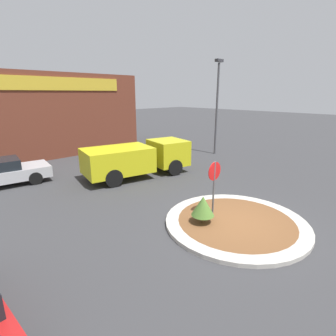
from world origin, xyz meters
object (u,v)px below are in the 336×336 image
Objects in this scene: parked_sedan_silver at (0,173)px; light_pole at (217,101)px; utility_truck at (137,158)px; stop_sign at (214,179)px.

light_pole is at bearing -5.43° from parked_sedan_silver.
utility_truck is 1.34× the size of parked_sedan_silver.
light_pole is (14.19, -3.16, 3.38)m from parked_sedan_silver.
stop_sign is 0.32× the size of light_pole.
utility_truck is 7.13m from parked_sedan_silver.
stop_sign is at bearing -55.57° from parked_sedan_silver.
light_pole is (9.13, 6.65, 2.54)m from stop_sign.
stop_sign is 11.57m from light_pole.
stop_sign is 0.47× the size of parked_sedan_silver.
utility_truck reaches higher than parked_sedan_silver.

